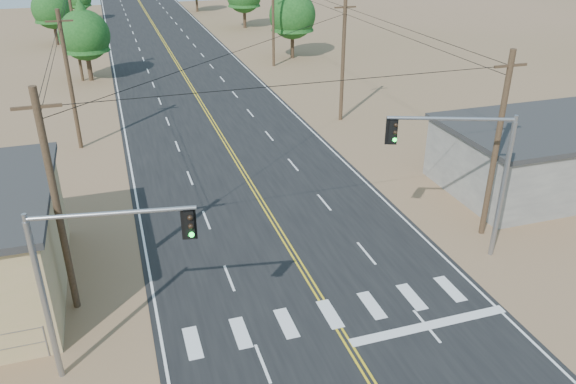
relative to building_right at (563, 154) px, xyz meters
name	(u,v)px	position (x,y,z in m)	size (l,w,h in m)	color
road	(224,141)	(-19.00, 14.00, -1.99)	(15.00, 200.00, 0.02)	black
building_right	(563,154)	(0.00, 0.00, 0.00)	(15.00, 8.00, 4.00)	gray
utility_pole_left_near	(56,204)	(-29.50, -4.00, 3.12)	(1.80, 0.30, 10.00)	#4C3826
utility_pole_left_mid	(70,80)	(-29.50, 16.00, 3.12)	(1.80, 0.30, 10.00)	#4C3826
utility_pole_left_far	(75,31)	(-29.50, 36.00, 3.12)	(1.80, 0.30, 10.00)	#4C3826
utility_pole_right_near	(496,146)	(-8.50, -4.00, 3.12)	(1.80, 0.30, 10.00)	#4C3826
utility_pole_right_mid	(343,59)	(-8.50, 16.00, 3.12)	(1.80, 0.30, 10.00)	#4C3826
utility_pole_right_far	(273,20)	(-8.50, 36.00, 3.12)	(1.80, 0.30, 10.00)	#4C3826
signal_mast_left	(86,268)	(-28.42, -8.52, 2.68)	(5.57, 1.23, 6.94)	gray
signal_mast_right	(471,164)	(-10.94, -5.41, 3.02)	(5.63, 2.26, 7.45)	gray
tree_left_near	(84,30)	(-28.64, 35.89, 3.19)	(5.10, 5.10, 8.49)	#3F2D1E
tree_left_mid	(51,5)	(-32.83, 56.34, 3.12)	(5.02, 5.02, 8.37)	#3F2D1E
tree_right_near	(292,10)	(-5.18, 39.17, 3.60)	(5.49, 5.49, 9.15)	#3F2D1E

